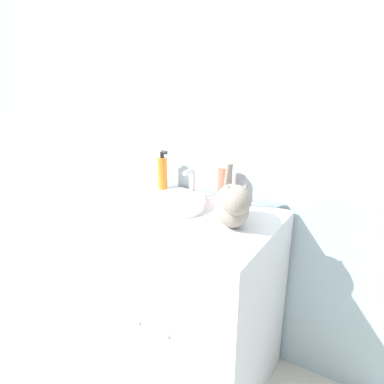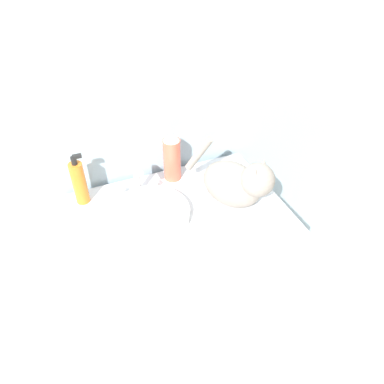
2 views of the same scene
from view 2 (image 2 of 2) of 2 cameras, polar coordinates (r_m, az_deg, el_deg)
The scene contains 7 objects.
wall_back at distance 1.41m, azimuth -6.62°, elevation 16.10°, with size 6.00×0.05×2.50m.
vanity_cabinet at distance 1.68m, azimuth -0.91°, elevation -14.99°, with size 0.75×0.61×0.88m.
sink_basin at distance 1.34m, azimuth -6.39°, elevation -3.42°, with size 0.28×0.28×0.04m.
faucet at distance 1.42m, azimuth -8.31°, elevation 1.76°, with size 0.16×0.09×0.16m.
cat at distance 1.34m, azimuth 6.87°, elevation 1.46°, with size 0.26×0.34×0.25m.
soap_bottle at distance 1.42m, azimuth -16.81°, elevation 1.46°, with size 0.05×0.05×0.21m.
spray_bottle at distance 1.47m, azimuth -3.08°, elevation 5.44°, with size 0.07×0.07×0.21m.
Camera 2 is at (-0.34, -0.60, 1.81)m, focal length 35.00 mm.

